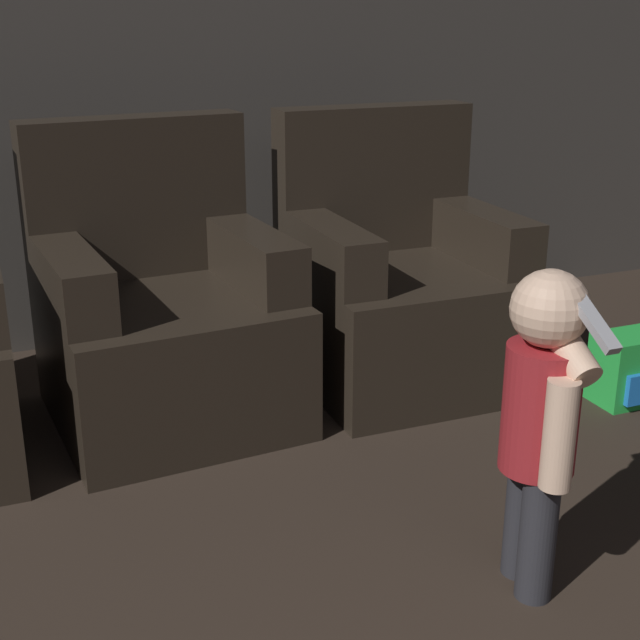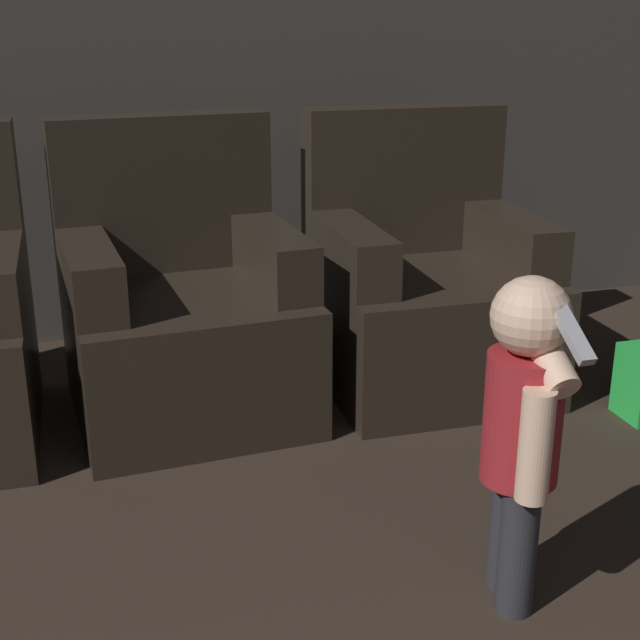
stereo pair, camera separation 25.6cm
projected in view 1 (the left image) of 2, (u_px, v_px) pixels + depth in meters
wall_back at (132, 30)px, 3.60m from camera, size 8.40×0.05×2.60m
armchair_middle at (163, 319)px, 3.13m from camera, size 0.85×0.86×1.03m
armchair_right at (399, 289)px, 3.46m from camera, size 0.80×0.81×1.03m
person_toddler at (543, 409)px, 2.11m from camera, size 0.18×0.33×0.84m
toy_backpack at (630, 369)px, 3.29m from camera, size 0.26×0.20×0.26m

